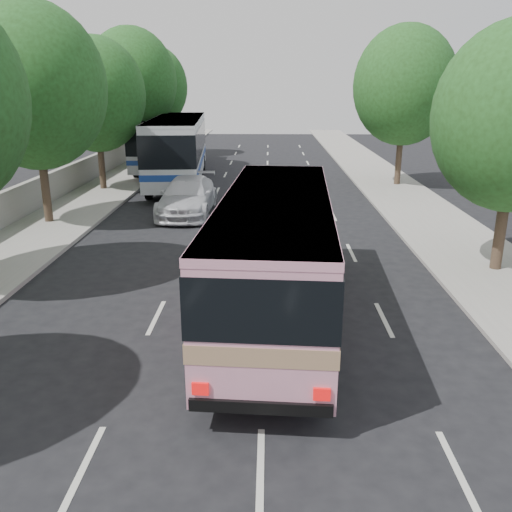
{
  "coord_description": "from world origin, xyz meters",
  "views": [
    {
      "loc": [
        1.1,
        -9.31,
        5.99
      ],
      "look_at": [
        0.78,
        4.48,
        1.6
      ],
      "focal_mm": 38.0,
      "sensor_mm": 36.0,
      "label": 1
    }
  ],
  "objects_px": {
    "pink_taxi": "(241,300)",
    "tour_coach_front": "(178,145)",
    "tour_coach_rear": "(166,140)",
    "white_pickup": "(188,196)",
    "pink_bus": "(276,244)"
  },
  "relations": [
    {
      "from": "pink_taxi",
      "to": "tour_coach_front",
      "type": "relative_size",
      "value": 0.32
    },
    {
      "from": "pink_taxi",
      "to": "tour_coach_rear",
      "type": "xyz_separation_m",
      "value": [
        -6.72,
        26.75,
        1.43
      ]
    },
    {
      "from": "white_pickup",
      "to": "tour_coach_front",
      "type": "relative_size",
      "value": 0.43
    },
    {
      "from": "pink_taxi",
      "to": "tour_coach_front",
      "type": "height_order",
      "value": "tour_coach_front"
    },
    {
      "from": "pink_bus",
      "to": "tour_coach_front",
      "type": "relative_size",
      "value": 0.77
    },
    {
      "from": "pink_taxi",
      "to": "tour_coach_rear",
      "type": "bearing_deg",
      "value": 106.62
    },
    {
      "from": "white_pickup",
      "to": "pink_taxi",
      "type": "bearing_deg",
      "value": -74.95
    },
    {
      "from": "pink_bus",
      "to": "white_pickup",
      "type": "xyz_separation_m",
      "value": [
        -4.08,
        12.19,
        -1.22
      ]
    },
    {
      "from": "tour_coach_front",
      "to": "tour_coach_rear",
      "type": "distance_m",
      "value": 6.1
    },
    {
      "from": "white_pickup",
      "to": "tour_coach_rear",
      "type": "relative_size",
      "value": 0.49
    },
    {
      "from": "pink_bus",
      "to": "tour_coach_rear",
      "type": "bearing_deg",
      "value": 109.62
    },
    {
      "from": "tour_coach_rear",
      "to": "pink_taxi",
      "type": "bearing_deg",
      "value": -74.46
    },
    {
      "from": "pink_bus",
      "to": "pink_taxi",
      "type": "height_order",
      "value": "pink_bus"
    },
    {
      "from": "pink_bus",
      "to": "pink_taxi",
      "type": "bearing_deg",
      "value": -144.42
    },
    {
      "from": "pink_taxi",
      "to": "white_pickup",
      "type": "height_order",
      "value": "white_pickup"
    }
  ]
}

